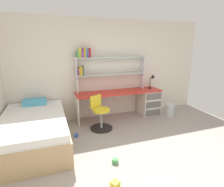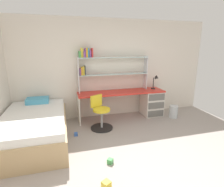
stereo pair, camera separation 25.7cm
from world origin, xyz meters
TOP-DOWN VIEW (x-y plane):
  - ground_plane at (0.00, 0.00)m, footprint 5.79×6.48m
  - room_shell at (-1.28, 1.31)m, footprint 5.79×6.48m
  - desk at (0.96, 2.44)m, footprint 2.31×0.56m
  - bookshelf_hutch at (-0.10, 2.60)m, footprint 1.86×0.22m
  - desk_lamp at (1.34, 2.47)m, footprint 0.20×0.17m
  - swivel_chair at (-0.35, 1.94)m, footprint 0.52×0.52m
  - bed_platform at (-1.76, 1.69)m, footprint 1.23×2.07m
  - waste_bin at (1.70, 2.06)m, footprint 0.23×0.23m
  - toy_block_green_0 at (-0.48, 0.58)m, footprint 0.12×0.12m
  - toy_block_yellow_1 at (-0.67, 0.08)m, footprint 0.14×0.14m
  - toy_block_blue_2 at (-0.95, 1.70)m, footprint 0.07×0.07m

SIDE VIEW (x-z plane):
  - ground_plane at x=0.00m, z-range -0.02..0.00m
  - toy_block_blue_2 at x=-0.95m, z-range 0.00..0.07m
  - toy_block_green_0 at x=-0.48m, z-range 0.00..0.08m
  - toy_block_yellow_1 at x=-0.67m, z-range 0.00..0.10m
  - waste_bin at x=1.70m, z-range 0.00..0.33m
  - bed_platform at x=-1.76m, z-range -0.06..0.64m
  - swivel_chair at x=-0.35m, z-range -0.08..0.70m
  - desk at x=0.96m, z-range 0.05..0.79m
  - desk_lamp at x=1.34m, z-range 0.79..1.18m
  - room_shell at x=-1.28m, z-range 0.00..2.58m
  - bookshelf_hutch at x=-0.10m, z-range 0.85..1.97m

